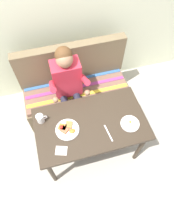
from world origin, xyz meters
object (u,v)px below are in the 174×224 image
Objects in this scene: plate_breakfast at (67,129)px; coffee_mug at (40,118)px; table at (91,127)px; plate_eggs at (130,124)px; napkin at (61,151)px; knife at (108,133)px; couch at (76,91)px; person at (68,83)px.

plate_breakfast is 2.11× the size of coffee_mug.
coffee_mug is (-0.51, 0.17, 0.13)m from table.
napkin is at bearing -172.63° from plate_eggs.
plate_eggs is 1.00× the size of knife.
napkin is 0.57× the size of knife.
table is 0.83× the size of couch.
coffee_mug is (-0.39, -0.42, 0.04)m from person.
plate_eggs is at bearing 7.37° from napkin.
plate_eggs is 0.26m from knife.
plate_breakfast is at bearing -36.06° from coffee_mug.
table is 6.00× the size of knife.
person is (-0.12, -0.17, 0.41)m from couch.
knife is (0.51, 0.06, -0.00)m from napkin.
napkin is at bearing -148.88° from table.
plate_breakfast reaches higher than knife.
couch is at bearing 90.00° from table.
person is at bearing 102.49° from knife.
knife is (0.26, -0.75, -0.01)m from person.
plate_breakfast is at bearing -108.78° from couch.
coffee_mug reaches higher than knife.
couch reaches higher than napkin.
person is 0.88m from plate_eggs.
napkin is at bearing -70.34° from coffee_mug.
coffee_mug is 1.03× the size of napkin.
plate_breakfast is 0.30m from coffee_mug.
knife is at bearing -48.49° from table.
table is 0.99× the size of person.
table is 0.23m from knife.
plate_eggs is (0.66, -0.11, -0.00)m from plate_breakfast.
person is (-0.12, 0.59, 0.09)m from table.
napkin reaches higher than knife.
couch is 1.02m from knife.
couch is 1.13m from napkin.
plate_breakfast is 0.44m from knife.
coffee_mug is at bearing -132.89° from person.
couch is at bearing 114.31° from plate_eggs.
couch is 1.06m from plate_eggs.
person is at bearing 76.27° from plate_breakfast.
person is 6.05× the size of plate_eggs.
plate_breakfast is 2.18× the size of napkin.
couch is at bearing 92.22° from knife.
plate_eggs is (0.40, -0.89, 0.41)m from couch.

